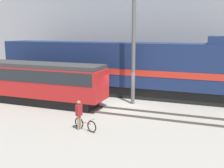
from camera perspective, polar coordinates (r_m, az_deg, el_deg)
ground_plane at (r=21.61m, az=1.56°, el=-4.46°), size 120.00×120.00×0.00m
track_near at (r=20.11m, az=-0.03°, el=-5.42°), size 60.00×1.51×0.14m
track_far at (r=24.96m, az=4.40°, el=-2.23°), size 60.00×1.51×0.14m
building_backdrop at (r=31.98m, az=8.81°, el=12.42°), size 43.82×6.00×13.30m
freight_locomotive at (r=25.06m, az=0.80°, el=3.40°), size 21.66×3.04×5.28m
streetcar at (r=22.76m, az=-15.20°, el=0.71°), size 11.35×2.54×3.23m
bicycle at (r=16.45m, az=-5.44°, el=-8.21°), size 1.63×0.66×0.74m
person at (r=16.38m, az=-6.74°, el=-5.67°), size 0.32×0.41×1.75m
utility_pole_left at (r=21.57m, az=4.41°, el=8.92°), size 0.30×0.30×9.98m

